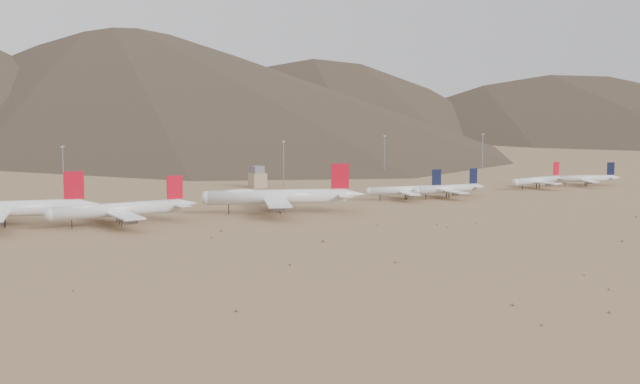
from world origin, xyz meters
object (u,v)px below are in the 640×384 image
widebody_east (278,196)px  narrowbody_a (407,190)px  widebody_west (2,209)px  widebody_centre (118,209)px  narrowbody_b (448,189)px  control_tower (258,178)px

widebody_east → narrowbody_a: 78.47m
widebody_west → widebody_centre: (42.13, -17.45, -0.99)m
widebody_west → narrowbody_b: (213.84, -10.32, -2.89)m
widebody_centre → widebody_east: 71.86m
widebody_east → narrowbody_a: bearing=29.9°
widebody_west → widebody_centre: 45.61m
widebody_west → control_tower: widebody_west is taller
control_tower → narrowbody_b: bearing=-54.4°
widebody_west → control_tower: 169.34m
widebody_east → control_tower: size_ratio=5.83×
widebody_east → control_tower: widebody_east is taller
narrowbody_b → control_tower: 110.25m
narrowbody_a → control_tower: 94.82m
widebody_centre → control_tower: bearing=40.4°
narrowbody_a → control_tower: size_ratio=3.67×
widebody_west → widebody_east: (113.98, -17.77, -0.02)m
widebody_east → narrowbody_a: size_ratio=1.59×
widebody_centre → widebody_east: (71.85, -0.32, 0.97)m
widebody_centre → control_tower: widebody_centre is taller
widebody_west → widebody_centre: bearing=-7.0°
widebody_west → narrowbody_b: widebody_west is taller
widebody_centre → narrowbody_b: (171.72, 7.13, -1.91)m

